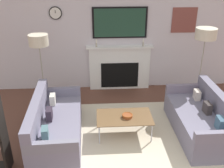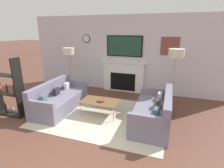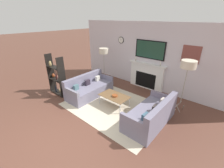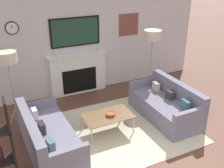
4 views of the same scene
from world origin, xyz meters
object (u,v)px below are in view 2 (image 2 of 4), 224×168
Objects in this scene: decorative_bowl at (101,100)px; floor_lamp_right at (176,54)px; couch_left at (59,99)px; floor_lamp_left at (68,52)px; couch_right at (154,113)px; coffee_table at (100,102)px; shelf_unit at (7,89)px.

floor_lamp_right is (1.76, 1.24, 1.14)m from decorative_bowl.
couch_left is 3.56m from floor_lamp_right.
floor_lamp_left reaches higher than couch_left.
floor_lamp_right is at bearing 0.00° from floor_lamp_left.
couch_right is 1.04× the size of floor_lamp_right.
couch_left is 1.91× the size of coffee_table.
shelf_unit reaches higher than coffee_table.
floor_lamp_left reaches higher than coffee_table.
coffee_table is at bearing -146.22° from floor_lamp_right.
coffee_table is at bearing 150.88° from decorative_bowl.
floor_lamp_left is (-1.69, 1.24, 1.06)m from decorative_bowl.
couch_right is 1.38m from decorative_bowl.
couch_right is 1.43m from coffee_table.
floor_lamp_left reaches higher than couch_right.
coffee_table is 0.08m from decorative_bowl.
couch_right is at bearing -0.61° from decorative_bowl.
floor_lamp_left is (-1.64, 1.21, 1.11)m from coffee_table.
couch_right is at bearing 11.23° from shelf_unit.
floor_lamp_right reaches higher than couch_right.
couch_right reaches higher than decorative_bowl.
decorative_bowl is (0.05, -0.03, 0.06)m from coffee_table.
decorative_bowl is 0.11× the size of floor_lamp_right.
couch_left is 1.36m from shelf_unit.
floor_lamp_left is at bearing 143.77° from decorative_bowl.
decorative_bowl reaches higher than coffee_table.
coffee_table is 2.33m from floor_lamp_left.
couch_left is at bearing -157.73° from floor_lamp_right.
coffee_table is at bearing 2.02° from couch_left.
decorative_bowl is 0.12× the size of floor_lamp_left.
coffee_table is 2.46m from shelf_unit.
floor_lamp_left is at bearing -180.00° from floor_lamp_right.
floor_lamp_left is (-0.39, 1.26, 1.20)m from couch_left.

